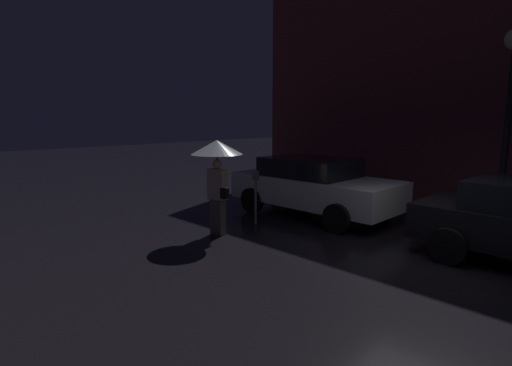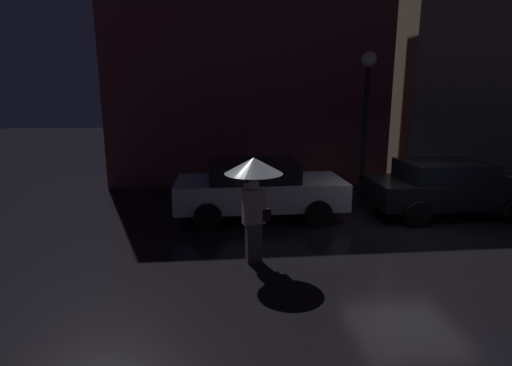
{
  "view_description": "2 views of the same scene",
  "coord_description": "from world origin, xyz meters",
  "px_view_note": "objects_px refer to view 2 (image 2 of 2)",
  "views": [
    {
      "loc": [
        2.56,
        -6.41,
        2.45
      ],
      "look_at": [
        -3.75,
        -0.12,
        0.96
      ],
      "focal_mm": 28.0,
      "sensor_mm": 36.0,
      "label": 1
    },
    {
      "loc": [
        -4.38,
        -8.22,
        3.09
      ],
      "look_at": [
        -3.54,
        0.36,
        1.15
      ],
      "focal_mm": 28.0,
      "sensor_mm": 36.0,
      "label": 2
    }
  ],
  "objects_px": {
    "parking_meter": "(246,205)",
    "parked_car_white": "(258,188)",
    "parked_car_black": "(446,187)",
    "pedestrian_with_umbrella": "(254,179)",
    "street_lamp_near": "(367,91)"
  },
  "relations": [
    {
      "from": "parked_car_black",
      "to": "street_lamp_near",
      "type": "bearing_deg",
      "value": 118.13
    },
    {
      "from": "parked_car_white",
      "to": "parking_meter",
      "type": "height_order",
      "value": "parked_car_white"
    },
    {
      "from": "parking_meter",
      "to": "parked_car_white",
      "type": "bearing_deg",
      "value": 75.26
    },
    {
      "from": "pedestrian_with_umbrella",
      "to": "street_lamp_near",
      "type": "xyz_separation_m",
      "value": [
        3.92,
        5.08,
        1.57
      ]
    },
    {
      "from": "pedestrian_with_umbrella",
      "to": "parked_car_black",
      "type": "bearing_deg",
      "value": 14.01
    },
    {
      "from": "parking_meter",
      "to": "parked_car_black",
      "type": "bearing_deg",
      "value": 14.64
    },
    {
      "from": "parked_car_black",
      "to": "pedestrian_with_umbrella",
      "type": "relative_size",
      "value": 2.02
    },
    {
      "from": "parked_car_white",
      "to": "pedestrian_with_umbrella",
      "type": "bearing_deg",
      "value": -97.55
    },
    {
      "from": "parked_car_black",
      "to": "pedestrian_with_umbrella",
      "type": "xyz_separation_m",
      "value": [
        -5.23,
        -2.54,
        0.86
      ]
    },
    {
      "from": "parked_car_black",
      "to": "pedestrian_with_umbrella",
      "type": "bearing_deg",
      "value": -153.21
    },
    {
      "from": "pedestrian_with_umbrella",
      "to": "parking_meter",
      "type": "height_order",
      "value": "pedestrian_with_umbrella"
    },
    {
      "from": "parked_car_white",
      "to": "parked_car_black",
      "type": "height_order",
      "value": "parked_car_white"
    },
    {
      "from": "parked_car_white",
      "to": "pedestrian_with_umbrella",
      "type": "distance_m",
      "value": 2.92
    },
    {
      "from": "parked_car_white",
      "to": "street_lamp_near",
      "type": "distance_m",
      "value": 4.87
    },
    {
      "from": "street_lamp_near",
      "to": "parking_meter",
      "type": "bearing_deg",
      "value": -135.44
    }
  ]
}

